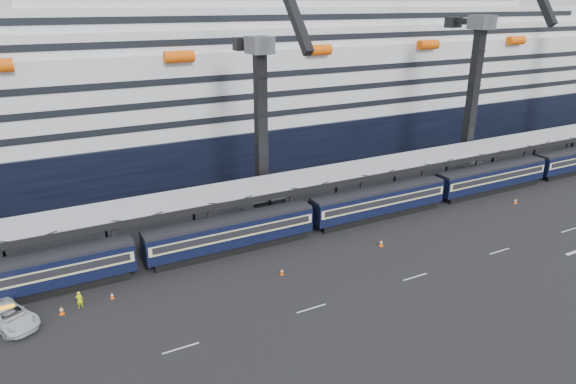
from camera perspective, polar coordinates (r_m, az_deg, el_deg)
name	(u,v)px	position (r m, az deg, el deg)	size (l,w,h in m)	color
ground	(484,234)	(65.13, 20.95, -4.38)	(260.00, 260.00, 0.00)	black
lane_markings	(569,237)	(68.51, 28.76, -4.39)	(111.00, 4.27, 0.02)	beige
train	(400,196)	(67.68, 12.31, -0.49)	(133.05, 3.00, 4.05)	black
canopy	(409,161)	(72.48, 13.32, 3.38)	(130.00, 6.25, 5.53)	#93959B
cruise_ship	(292,80)	(96.19, 0.46, 12.37)	(214.09, 28.84, 34.00)	black
crane_dark_near	(262,122)	(63.79, -2.86, 7.82)	(4.50, 17.75, 35.08)	#45474B
crane_dark_mid	(476,90)	(83.56, 20.12, 10.64)	(4.50, 18.24, 39.64)	#45474B
pickup_truck	(9,316)	(50.43, -28.57, -12.03)	(2.85, 6.17, 1.72)	silver
worker	(80,300)	(50.30, -22.15, -11.04)	(0.62, 0.40, 1.69)	#E3F40C
traffic_cone_a	(61,310)	(50.25, -23.88, -11.90)	(0.43, 0.43, 0.85)	#FE5A08
traffic_cone_b	(112,295)	(51.00, -18.97, -10.80)	(0.34, 0.34, 0.68)	#FE5A08
traffic_cone_c	(282,271)	(52.13, -0.69, -8.82)	(0.36, 0.36, 0.73)	#FE5A08
traffic_cone_d	(381,243)	(58.71, 10.31, -5.56)	(0.44, 0.44, 0.87)	#FE5A08
traffic_cone_e	(516,201)	(76.22, 23.96, -0.89)	(0.41, 0.41, 0.82)	#FE5A08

